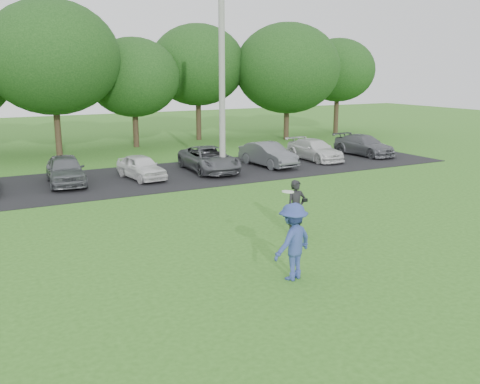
% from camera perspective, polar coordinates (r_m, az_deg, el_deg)
% --- Properties ---
extents(ground, '(100.00, 100.00, 0.00)m').
position_cam_1_polar(ground, '(13.34, 7.25, -8.44)').
color(ground, '#336A1E').
rests_on(ground, ground).
extents(parking_lot, '(32.00, 6.50, 0.03)m').
position_cam_1_polar(parking_lot, '(24.65, -10.56, 1.44)').
color(parking_lot, black).
rests_on(parking_lot, ground).
extents(utility_pole, '(0.28, 0.28, 9.33)m').
position_cam_1_polar(utility_pole, '(24.78, -1.94, 12.54)').
color(utility_pole, gray).
rests_on(utility_pole, ground).
extents(frisbee_player, '(1.34, 1.02, 2.19)m').
position_cam_1_polar(frisbee_player, '(12.57, 5.66, -5.27)').
color(frisbee_player, '#334590').
rests_on(frisbee_player, ground).
extents(camera_bystander, '(0.64, 0.46, 1.65)m').
position_cam_1_polar(camera_bystander, '(16.02, 6.01, -1.64)').
color(camera_bystander, black).
rests_on(camera_bystander, ground).
extents(parked_cars, '(28.87, 4.56, 1.26)m').
position_cam_1_polar(parked_cars, '(24.80, -9.34, 2.94)').
color(parked_cars, '#525459').
rests_on(parked_cars, parking_lot).
extents(tree_row, '(42.39, 9.85, 8.64)m').
position_cam_1_polar(tree_row, '(33.97, -13.67, 12.71)').
color(tree_row, '#38281C').
rests_on(tree_row, ground).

